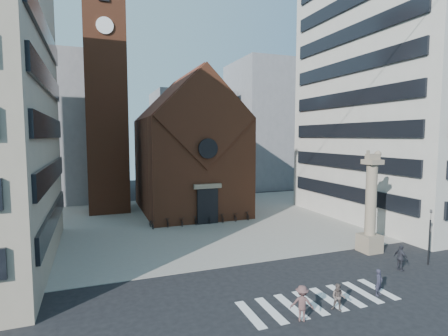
% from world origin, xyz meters
% --- Properties ---
extents(ground, '(120.00, 120.00, 0.00)m').
position_xyz_m(ground, '(0.00, 0.00, 0.00)').
color(ground, black).
rests_on(ground, ground).
extents(piazza, '(46.00, 30.00, 0.05)m').
position_xyz_m(piazza, '(0.00, 19.00, 0.03)').
color(piazza, gray).
rests_on(piazza, ground).
extents(zebra_crossing, '(10.20, 3.20, 0.01)m').
position_xyz_m(zebra_crossing, '(0.55, -3.00, 0.01)').
color(zebra_crossing, white).
rests_on(zebra_crossing, ground).
extents(church, '(12.00, 16.65, 18.00)m').
position_xyz_m(church, '(0.00, 25.04, 7.98)').
color(church, brown).
rests_on(church, ground).
extents(campanile, '(5.50, 5.50, 31.20)m').
position_xyz_m(campanile, '(-10.00, 28.00, 15.74)').
color(campanile, brown).
rests_on(campanile, ground).
extents(building_right, '(18.00, 22.00, 32.00)m').
position_xyz_m(building_right, '(24.00, 12.00, 16.00)').
color(building_right, '#B9B4A7').
rests_on(building_right, ground).
extents(bg_block_left, '(16.00, 14.00, 22.00)m').
position_xyz_m(bg_block_left, '(-20.00, 40.00, 11.00)').
color(bg_block_left, gray).
rests_on(bg_block_left, ground).
extents(bg_block_mid, '(14.00, 12.00, 18.00)m').
position_xyz_m(bg_block_mid, '(6.00, 45.00, 9.00)').
color(bg_block_mid, gray).
rests_on(bg_block_mid, ground).
extents(bg_block_right, '(16.00, 14.00, 24.00)m').
position_xyz_m(bg_block_right, '(22.00, 42.00, 12.00)').
color(bg_block_right, gray).
rests_on(bg_block_right, ground).
extents(lion_column, '(1.63, 1.60, 8.68)m').
position_xyz_m(lion_column, '(10.01, 3.00, 3.46)').
color(lion_column, '#82705E').
rests_on(lion_column, ground).
extents(traffic_light, '(0.13, 0.16, 4.30)m').
position_xyz_m(traffic_light, '(12.00, -1.00, 2.29)').
color(traffic_light, black).
rests_on(traffic_light, ground).
extents(pedestrian_0, '(0.69, 0.56, 1.64)m').
position_xyz_m(pedestrian_0, '(4.48, -3.66, 0.82)').
color(pedestrian_0, '#282736').
rests_on(pedestrian_0, ground).
extents(pedestrian_1, '(0.96, 0.96, 1.57)m').
position_xyz_m(pedestrian_1, '(0.83, -4.38, 0.78)').
color(pedestrian_1, '#5A4C48').
rests_on(pedestrian_1, ground).
extents(pedestrian_2, '(0.55, 1.15, 1.90)m').
position_xyz_m(pedestrian_2, '(9.00, -1.15, 0.95)').
color(pedestrian_2, '#2A2A32').
rests_on(pedestrian_2, ground).
extents(pedestrian_3, '(1.44, 1.23, 1.93)m').
position_xyz_m(pedestrian_3, '(-1.68, -4.55, 0.97)').
color(pedestrian_3, brown).
rests_on(pedestrian_3, ground).
extents(scooter_0, '(0.75, 1.85, 0.95)m').
position_xyz_m(scooter_0, '(-6.18, 17.17, 0.53)').
color(scooter_0, black).
rests_on(scooter_0, piazza).
extents(scooter_1, '(0.62, 1.79, 1.06)m').
position_xyz_m(scooter_1, '(-4.61, 17.17, 0.58)').
color(scooter_1, black).
rests_on(scooter_1, piazza).
extents(scooter_2, '(0.75, 1.85, 0.95)m').
position_xyz_m(scooter_2, '(-3.04, 17.17, 0.53)').
color(scooter_2, black).
rests_on(scooter_2, piazza).
extents(scooter_3, '(0.62, 1.79, 1.06)m').
position_xyz_m(scooter_3, '(-1.47, 17.17, 0.58)').
color(scooter_3, black).
rests_on(scooter_3, piazza).
extents(scooter_4, '(0.75, 1.85, 0.95)m').
position_xyz_m(scooter_4, '(0.10, 17.17, 0.53)').
color(scooter_4, black).
rests_on(scooter_4, piazza).
extents(scooter_5, '(0.62, 1.79, 1.06)m').
position_xyz_m(scooter_5, '(1.68, 17.17, 0.58)').
color(scooter_5, black).
rests_on(scooter_5, piazza).
extents(scooter_6, '(0.75, 1.85, 0.95)m').
position_xyz_m(scooter_6, '(3.25, 17.17, 0.53)').
color(scooter_6, black).
rests_on(scooter_6, piazza).
extents(scooter_7, '(0.62, 1.79, 1.06)m').
position_xyz_m(scooter_7, '(4.82, 17.17, 0.58)').
color(scooter_7, black).
rests_on(scooter_7, piazza).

